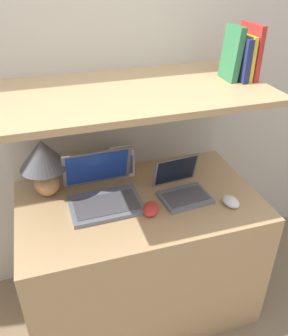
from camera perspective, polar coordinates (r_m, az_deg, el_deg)
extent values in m
cube|color=beige|center=(1.88, -4.53, 14.04)|extent=(6.00, 0.05, 2.40)
cube|color=tan|center=(1.97, -0.67, -13.58)|extent=(1.17, 0.69, 0.72)
cube|color=beige|center=(2.09, -3.58, -1.83)|extent=(1.17, 0.04, 1.23)
cube|color=tan|center=(1.55, -1.68, 12.08)|extent=(1.17, 0.62, 0.03)
ellipsoid|color=#B27A4C|center=(1.80, -15.26, -2.41)|extent=(0.12, 0.12, 0.12)
cylinder|color=tan|center=(1.76, -15.61, -0.31)|extent=(0.02, 0.02, 0.03)
cone|color=#4C4C51|center=(1.72, -16.01, 2.17)|extent=(0.23, 0.23, 0.14)
cube|color=slate|center=(1.69, -6.13, -5.93)|extent=(0.34, 0.24, 0.02)
cube|color=#47474C|center=(1.68, -6.08, -5.80)|extent=(0.30, 0.17, 0.00)
cube|color=slate|center=(1.76, -7.53, 0.10)|extent=(0.34, 0.09, 0.22)
cube|color=navy|center=(1.75, -7.50, 0.07)|extent=(0.31, 0.08, 0.19)
cube|color=slate|center=(1.75, 6.61, -4.71)|extent=(0.25, 0.19, 0.02)
cube|color=#47474C|center=(1.73, 6.74, -4.52)|extent=(0.21, 0.14, 0.00)
cube|color=slate|center=(1.78, 5.09, -0.35)|extent=(0.24, 0.07, 0.16)
cube|color=black|center=(1.77, 5.17, -0.39)|extent=(0.21, 0.06, 0.14)
ellipsoid|color=red|center=(1.65, 1.09, -6.54)|extent=(0.11, 0.13, 0.04)
ellipsoid|color=white|center=(1.74, 13.76, -5.26)|extent=(0.08, 0.11, 0.04)
cube|color=white|center=(1.89, -3.46, 0.98)|extent=(0.11, 0.07, 0.15)
cube|color=#59595B|center=(1.86, -3.18, 0.41)|extent=(0.09, 0.00, 0.11)
cube|color=#A82823|center=(1.74, 16.61, 17.51)|extent=(0.02, 0.17, 0.24)
cube|color=gold|center=(1.73, 15.73, 16.80)|extent=(0.02, 0.16, 0.19)
cube|color=navy|center=(1.71, 14.89, 16.70)|extent=(0.03, 0.18, 0.19)
cube|color=#2D7042|center=(1.69, 13.91, 17.42)|extent=(0.05, 0.13, 0.23)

